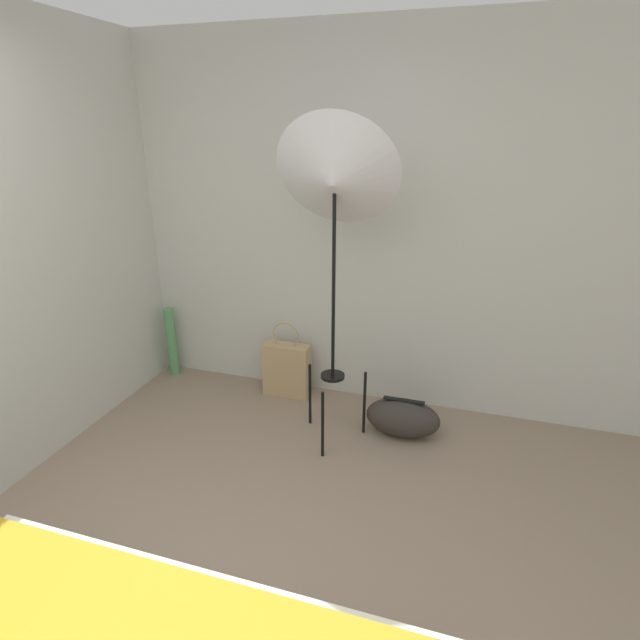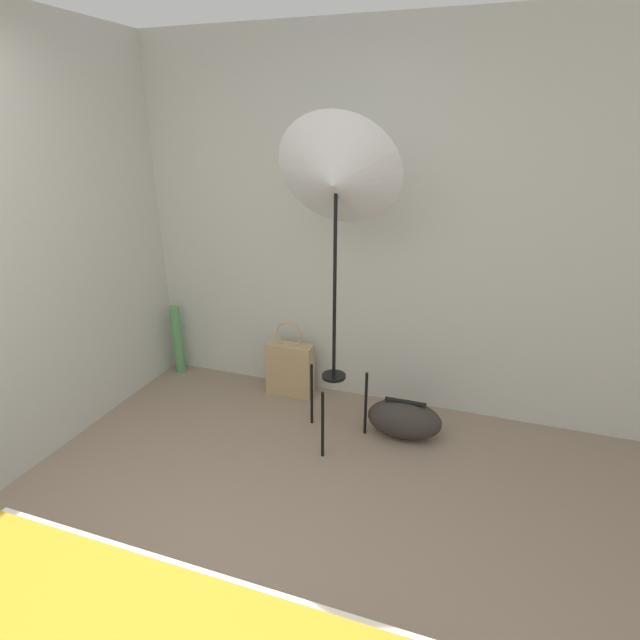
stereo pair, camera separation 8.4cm
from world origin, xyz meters
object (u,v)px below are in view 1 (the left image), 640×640
Objects in this scene: photo_umbrella at (335,182)px; tote_bag at (287,369)px; paper_roll at (172,342)px; duffel_bag at (403,418)px.

photo_umbrella is 3.38× the size of tote_bag.
paper_roll is at bearing 161.98° from photo_umbrella.
paper_roll is at bearing 170.34° from duffel_bag.
tote_bag is (-0.49, 0.45, -1.45)m from photo_umbrella.
photo_umbrella reaches higher than tote_bag.
duffel_bag is 0.85× the size of paper_roll.
photo_umbrella is at bearing -160.26° from duffel_bag.
duffel_bag is (0.94, -0.29, -0.09)m from tote_bag.
paper_roll is (-1.53, 0.50, -1.38)m from photo_umbrella.
tote_bag reaches higher than duffel_bag.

